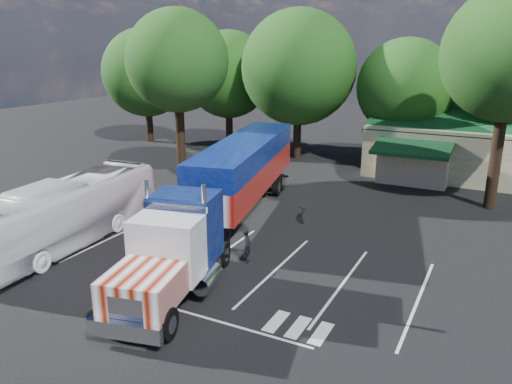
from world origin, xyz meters
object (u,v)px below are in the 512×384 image
at_px(bicycle, 304,212).
at_px(woman, 247,245).
at_px(silver_sedan, 404,168).
at_px(semi_truck, 231,182).
at_px(tour_bus, 67,213).

bearing_deg(bicycle, woman, -111.75).
distance_m(woman, silver_sedan, 20.06).
bearing_deg(woman, semi_truck, 11.52).
bearing_deg(woman, tour_bus, 76.06).
bearing_deg(bicycle, tour_bus, -156.86).
height_order(woman, tour_bus, tour_bus).
xyz_separation_m(semi_truck, silver_sedan, (6.40, 16.04, -1.99)).
bearing_deg(tour_bus, woman, 8.45).
bearing_deg(semi_truck, tour_bus, -149.40).
bearing_deg(tour_bus, silver_sedan, 54.94).
height_order(bicycle, tour_bus, tour_bus).
distance_m(bicycle, silver_sedan, 13.39).
bearing_deg(woman, silver_sedan, -37.05).
bearing_deg(silver_sedan, bicycle, 169.24).
relative_size(woman, silver_sedan, 0.42).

